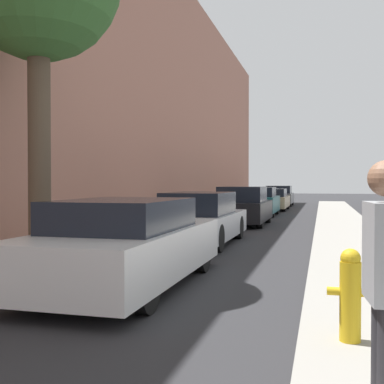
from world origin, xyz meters
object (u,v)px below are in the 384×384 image
Objects in this scene: parked_car_white at (128,244)px; parked_car_champagne at (271,200)px; fire_hydrant at (350,294)px; parked_car_black at (243,207)px; parked_car_silver at (201,219)px; parked_car_grey at (279,196)px; parked_car_teal at (258,202)px.

parked_car_champagne is (0.04, 21.86, -0.05)m from parked_car_white.
parked_car_champagne is at bearing 97.50° from fire_hydrant.
parked_car_black is at bearing -90.18° from parked_car_champagne.
parked_car_white is 5.36m from parked_car_silver.
parked_car_white is at bearing -90.01° from parked_car_black.
parked_car_black is 1.06× the size of parked_car_grey.
parked_car_grey is (0.19, 22.12, 0.03)m from parked_car_silver.
parked_car_teal is at bearing 90.53° from parked_car_white.
parked_car_grey is (-0.01, 5.61, 0.06)m from parked_car_champagne.
parked_car_teal is at bearing 91.63° from parked_car_black.
parked_car_black is at bearing 103.24° from fire_hydrant.
parked_car_grey is at bearing 90.12° from parked_car_champagne.
parked_car_champagne is at bearing 89.29° from parked_car_silver.
parked_car_teal reaches higher than fire_hydrant.
parked_car_teal reaches higher than parked_car_white.
parked_car_champagne is (0.19, 4.92, -0.06)m from parked_car_teal.
fire_hydrant is (3.20, -13.61, -0.13)m from parked_car_black.
parked_car_champagne is (0.03, 10.46, -0.08)m from parked_car_black.
parked_car_white is 3.89m from fire_hydrant.
parked_car_white reaches higher than parked_car_champagne.
parked_car_black reaches higher than fire_hydrant.
parked_car_silver is 22.12m from parked_car_grey.
parked_car_silver is 1.19× the size of parked_car_teal.
parked_car_white is at bearing -88.21° from parked_car_silver.
parked_car_teal is 0.86× the size of parked_car_champagne.
parked_car_teal is at bearing -92.22° from parked_car_champagne.
parked_car_white reaches higher than fire_hydrant.
parked_car_grey is (0.02, 16.07, -0.02)m from parked_car_black.
fire_hydrant is (3.18, -29.68, -0.10)m from parked_car_grey.
parked_car_white is 1.00× the size of parked_car_silver.
parked_car_grey is 4.46× the size of fire_hydrant.
parked_car_black is (0.00, 11.41, 0.03)m from parked_car_white.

